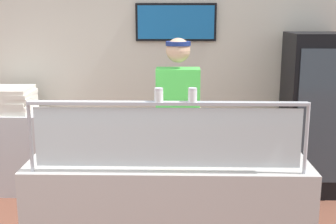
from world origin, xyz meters
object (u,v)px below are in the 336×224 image
pizza_server (179,152)px  drink_fridge (312,114)px  pepper_flake_shaker (193,96)px  worker_figure (178,124)px  parmesan_shaker (159,96)px  pizza_box_stack (10,100)px  pizza_tray (179,154)px

pizza_server → drink_fridge: 2.26m
pepper_flake_shaker → worker_figure: size_ratio=0.05×
parmesan_shaker → pizza_box_stack: 2.66m
pizza_tray → pizza_box_stack: 2.48m
pizza_tray → worker_figure: worker_figure is taller
pizza_server → worker_figure: worker_figure is taller
parmesan_shaker → worker_figure: worker_figure is taller
drink_fridge → pizza_box_stack: (-3.31, -0.04, 0.15)m
worker_figure → pizza_box_stack: size_ratio=3.45×
pepper_flake_shaker → worker_figure: worker_figure is taller
worker_figure → pizza_tray: bearing=-89.2°
pizza_tray → drink_fridge: 2.24m
pizza_server → drink_fridge: drink_fridge is taller
pepper_flake_shaker → drink_fridge: drink_fridge is taller
drink_fridge → pizza_server: bearing=-130.4°
drink_fridge → pizza_box_stack: bearing=-179.2°
pepper_flake_shaker → pizza_box_stack: size_ratio=0.18×
pizza_tray → pizza_server: size_ratio=1.62×
pizza_server → drink_fridge: (1.46, 1.72, -0.11)m
pizza_tray → pepper_flake_shaker: 0.60m
pizza_tray → drink_fridge: bearing=49.3°
pizza_server → worker_figure: (-0.01, 0.76, 0.02)m
pizza_server → pizza_box_stack: pizza_box_stack is taller
parmesan_shaker → pizza_box_stack: size_ratio=0.17×
parmesan_shaker → worker_figure: (0.12, 1.08, -0.46)m
pizza_tray → parmesan_shaker: bearing=-111.8°
pepper_flake_shaker → drink_fridge: size_ratio=0.05×
parmesan_shaker → pepper_flake_shaker: pepper_flake_shaker is taller
parmesan_shaker → worker_figure: size_ratio=0.05×
pizza_server → worker_figure: bearing=76.7°
drink_fridge → pizza_box_stack: drink_fridge is taller
pizza_tray → pizza_box_stack: bearing=138.3°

